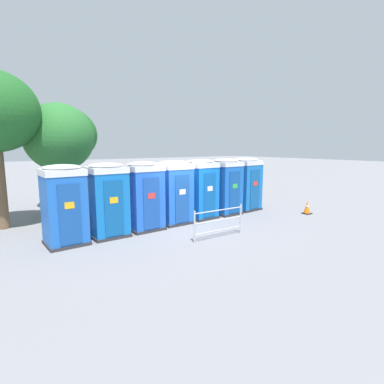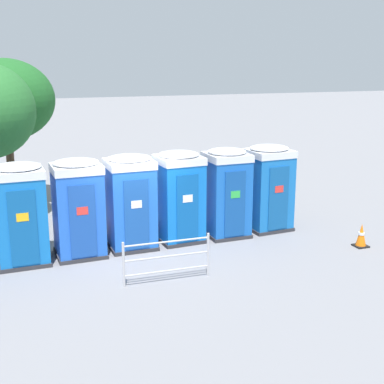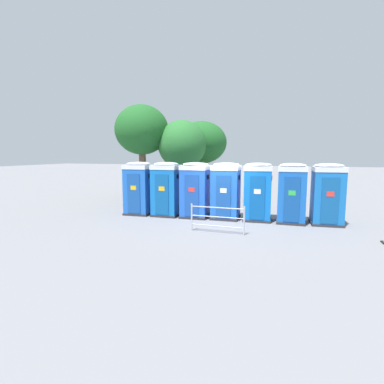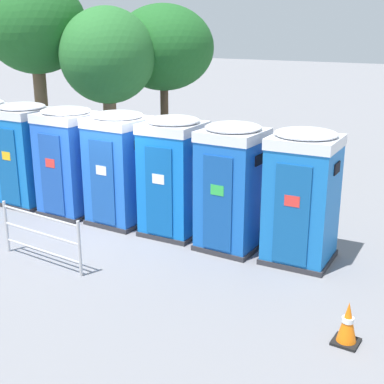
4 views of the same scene
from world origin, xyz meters
name	(u,v)px [view 2 (image 2 of 4)]	position (x,y,z in m)	size (l,w,h in m)	color
ground_plane	(135,250)	(0.00, 0.00, 0.00)	(120.00, 120.00, 0.00)	slate
portapotty_1	(21,213)	(-2.82, 0.05, 1.28)	(1.26, 1.23, 2.54)	#2D2D33
portapotty_2	(78,208)	(-1.42, 0.11, 1.28)	(1.27, 1.23, 2.54)	#2D2D33
portapotty_3	(131,201)	(-0.01, 0.24, 1.28)	(1.24, 1.22, 2.54)	#2D2D33
portapotty_4	(179,196)	(1.39, 0.34, 1.28)	(1.26, 1.27, 2.54)	#2D2D33
portapotty_5	(226,192)	(2.80, 0.32, 1.28)	(1.19, 1.22, 2.54)	#2D2D33
portapotty_6	(268,187)	(4.21, 0.45, 1.28)	(1.32, 1.28, 2.54)	#2D2D33
street_tree_1	(5,100)	(-2.85, 6.01, 3.63)	(3.28, 3.28, 5.01)	#4C3826
traffic_cone	(361,236)	(5.85, -1.87, 0.31)	(0.36, 0.36, 0.64)	black
event_barrier	(167,258)	(0.19, -2.29, 0.57)	(2.06, 0.10, 1.05)	#B7B7BC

